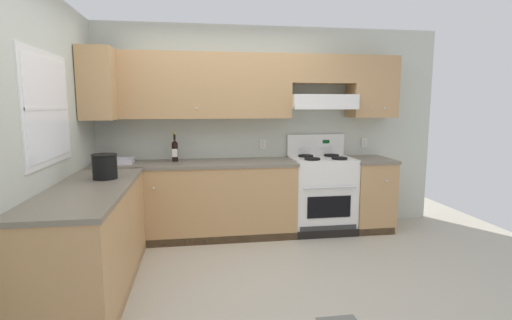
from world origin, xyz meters
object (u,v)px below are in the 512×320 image
(wine_bottle, at_px, (175,150))
(bowl, at_px, (119,162))
(stove, at_px, (321,193))
(bucket, at_px, (105,166))

(wine_bottle, xyz_separation_m, bowl, (-0.63, -0.06, -0.12))
(stove, height_order, wine_bottle, wine_bottle)
(stove, distance_m, wine_bottle, 1.89)
(wine_bottle, bearing_deg, stove, -3.30)
(wine_bottle, relative_size, bowl, 1.10)
(stove, xyz_separation_m, bowl, (-2.43, 0.04, 0.45))
(wine_bottle, distance_m, bowl, 0.65)
(stove, height_order, bowl, stove)
(wine_bottle, bearing_deg, bucket, -119.39)
(bowl, height_order, bucket, bucket)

